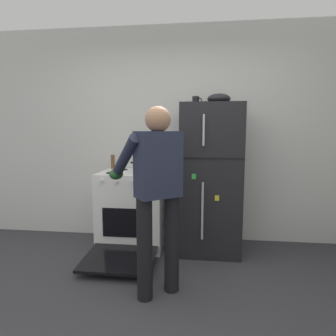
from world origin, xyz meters
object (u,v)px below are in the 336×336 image
coffee_mug (196,101)px  mixing_bowl (219,99)px  red_pot (144,166)px  person_cook (156,184)px  pepper_mill (113,162)px  refrigerator (210,179)px  stove_range (132,210)px

coffee_mug → mixing_bowl: 0.26m
red_pot → coffee_mug: coffee_mug is taller
person_cook → pepper_mill: (-0.75, 1.20, 0.05)m
refrigerator → mixing_bowl: 0.91m
person_cook → mixing_bowl: size_ratio=6.17×
refrigerator → coffee_mug: coffee_mug is taller
refrigerator → mixing_bowl: bearing=0.2°
stove_range → mixing_bowl: mixing_bowl is taller
refrigerator → person_cook: refrigerator is taller
coffee_mug → mixing_bowl: bearing=-11.0°
refrigerator → mixing_bowl: size_ratio=6.55×
person_cook → mixing_bowl: 1.40m
refrigerator → coffee_mug: 0.92m
pepper_mill → coffee_mug: bearing=-8.1°
pepper_mill → mixing_bowl: size_ratio=0.68×
stove_range → red_pot: size_ratio=3.82×
coffee_mug → pepper_mill: bearing=171.9°
stove_range → coffee_mug: 1.50m
pepper_mill → mixing_bowl: (1.31, -0.20, 0.75)m
stove_range → red_pot: (0.16, -0.03, 0.54)m
stove_range → pepper_mill: bearing=144.0°
mixing_bowl → pepper_mill: bearing=171.3°
refrigerator → coffee_mug: size_ratio=15.18×
refrigerator → coffee_mug: (-0.18, 0.05, 0.90)m
refrigerator → pepper_mill: refrigerator is taller
red_pot → pepper_mill: size_ratio=1.81×
mixing_bowl → coffee_mug: bearing=169.0°
coffee_mug → person_cook: bearing=-105.9°
coffee_mug → mixing_bowl: (0.26, -0.05, 0.01)m
coffee_mug → stove_range: bearing=-174.8°
person_cook → stove_range: bearing=114.7°
coffee_mug → mixing_bowl: size_ratio=0.43×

